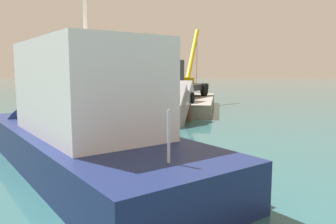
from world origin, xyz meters
TOP-DOWN VIEW (x-y plane):
  - ground at (0.00, 0.00)m, footprint 200.00×200.00m
  - dock at (-4.30, 0.00)m, footprint 10.18×7.15m
  - crane_truck at (-3.65, 0.67)m, footprint 10.55×4.45m
  - dock_worker at (-2.39, -1.03)m, footprint 0.34×0.34m
  - salvaged_car at (2.67, 1.44)m, footprint 4.41×2.42m
  - moored_yacht at (9.64, -0.92)m, footprint 11.27×11.32m
  - piling_near at (1.30, -2.20)m, footprint 0.44×0.44m
  - piling_mid at (1.27, -0.24)m, footprint 0.32×0.32m
  - piling_far at (1.33, 2.29)m, footprint 0.43×0.43m

SIDE VIEW (x-z plane):
  - ground at x=0.00m, z-range 0.00..0.00m
  - dock at x=-4.30m, z-range 0.00..0.82m
  - moored_yacht at x=9.64m, z-range -2.58..3.78m
  - salvaged_car at x=2.67m, z-range -1.08..2.37m
  - piling_far at x=1.33m, z-range 0.00..1.61m
  - piling_mid at x=1.27m, z-range 0.00..1.97m
  - piling_near at x=1.30m, z-range 0.00..1.99m
  - dock_worker at x=-2.39m, z-range 0.85..2.72m
  - crane_truck at x=-3.65m, z-range -0.72..5.02m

